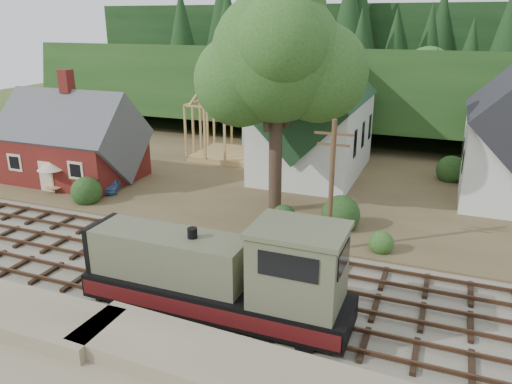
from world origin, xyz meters
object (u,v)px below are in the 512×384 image
(car_green, at_px, (21,160))
(patio_set, at_px, (51,168))
(car_blue, at_px, (112,184))
(locomotive, at_px, (224,276))

(car_green, bearing_deg, patio_set, -142.74)
(car_blue, height_order, patio_set, patio_set)
(car_blue, bearing_deg, locomotive, -59.78)
(car_blue, xyz_separation_m, patio_set, (-3.90, -2.07, 1.46))
(locomotive, bearing_deg, patio_set, 151.71)
(locomotive, bearing_deg, car_blue, 141.13)
(car_green, bearing_deg, car_blue, -124.85)
(locomotive, distance_m, car_green, 31.36)
(car_blue, xyz_separation_m, car_green, (-11.91, 2.59, 0.01))
(locomotive, height_order, patio_set, locomotive)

